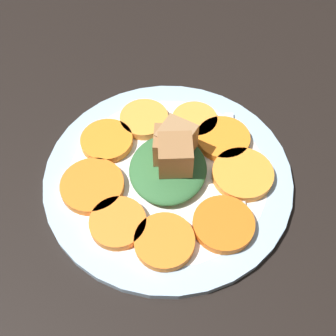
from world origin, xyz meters
TOP-DOWN VIEW (x-y plane):
  - table_slab at (0.00, 0.00)cm, footprint 120.00×120.00cm
  - plate at (0.00, 0.00)cm, footprint 29.75×29.75cm
  - carrot_slice_0 at (0.54, -8.81)cm, footprint 7.23×7.23cm
  - carrot_slice_1 at (5.63, -6.26)cm, footprint 6.71×6.71cm
  - carrot_slice_2 at (8.20, -2.45)cm, footprint 5.85×5.85cm
  - carrot_slice_3 at (7.65, 4.08)cm, footprint 6.27×6.27cm
  - carrot_slice_4 at (3.50, 8.14)cm, footprint 6.50×6.50cm
  - carrot_slice_5 at (-3.24, 8.42)cm, footprint 7.39×7.39cm
  - carrot_slice_6 at (-7.60, 4.57)cm, footprint 6.27×6.27cm
  - carrot_slice_7 at (-9.15, -0.76)cm, footprint 6.51×6.51cm
  - carrot_slice_8 at (-6.33, -6.88)cm, footprint 6.77×6.77cm
  - center_pile at (0.58, -0.21)cm, footprint 10.20×9.18cm
  - fork at (0.69, -7.72)cm, footprint 18.30×3.38cm

SIDE VIEW (x-z plane):
  - table_slab at x=0.00cm, z-range 0.00..2.00cm
  - plate at x=0.00cm, z-range 1.99..3.04cm
  - fork at x=0.69cm, z-range 3.10..3.50cm
  - carrot_slice_0 at x=0.54cm, z-range 3.10..4.14cm
  - carrot_slice_1 at x=5.63cm, z-range 3.10..4.14cm
  - carrot_slice_2 at x=8.20cm, z-range 3.10..4.14cm
  - carrot_slice_3 at x=7.65cm, z-range 3.10..4.14cm
  - carrot_slice_4 at x=3.50cm, z-range 3.10..4.14cm
  - carrot_slice_5 at x=-3.24cm, z-range 3.10..4.14cm
  - carrot_slice_6 at x=-7.60cm, z-range 3.10..4.14cm
  - carrot_slice_7 at x=-9.15cm, z-range 3.10..4.14cm
  - carrot_slice_8 at x=-6.33cm, z-range 3.10..4.14cm
  - center_pile at x=0.58cm, z-range 2.51..8.13cm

